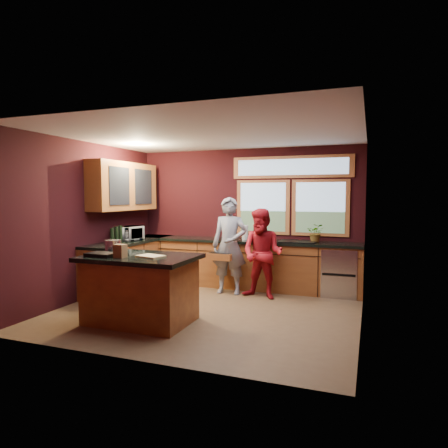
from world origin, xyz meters
The scene contains 14 objects.
floor centered at (0.00, 0.00, 0.00)m, with size 4.50×4.50×0.00m, color brown.
room_shell centered at (-0.60, 0.32, 1.80)m, with size 4.52×4.02×2.71m.
back_counter centered at (0.20, 1.70, 0.46)m, with size 4.50×0.64×0.93m.
left_counter centered at (-1.95, 0.85, 0.47)m, with size 0.64×2.30×0.93m.
island centered at (-0.67, -0.84, 0.48)m, with size 1.55×1.05×0.95m.
person_grey centered at (-0.05, 1.15, 0.88)m, with size 0.64×0.42×1.75m, color slate.
person_red centered at (0.60, 1.02, 0.78)m, with size 0.76×0.59×1.56m, color maroon.
microwave centered at (-1.92, 0.77, 1.07)m, with size 0.49×0.33×0.27m, color #999999.
potted_plant centered at (1.41, 1.75, 1.10)m, with size 0.30×0.26×0.34m, color #999999.
paper_towel centered at (0.08, 1.70, 1.07)m, with size 0.12×0.12×0.28m, color silver.
cutting_board centered at (-0.47, -0.89, 0.95)m, with size 0.35×0.25×0.02m, color tan.
stock_pot centered at (-1.22, -0.69, 1.03)m, with size 0.24×0.24×0.18m, color silver.
paper_bag centered at (-0.82, -1.09, 1.03)m, with size 0.15×0.12×0.18m, color brown.
black_tray centered at (-1.12, -1.09, 0.97)m, with size 0.40×0.28×0.05m, color black.
Camera 1 is at (2.34, -5.61, 1.79)m, focal length 32.00 mm.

